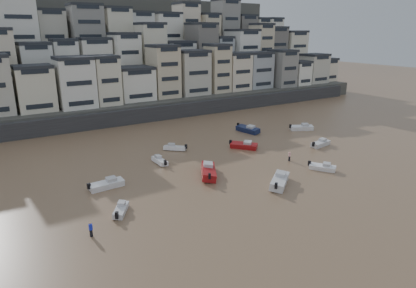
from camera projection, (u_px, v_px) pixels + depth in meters
ground at (329, 286)px, 32.11m from camera, size 400.00×400.00×0.00m
harbor_wall at (143, 115)px, 89.25m from camera, size 140.00×3.00×3.50m
hillside at (107, 57)px, 120.56m from camera, size 141.04×66.00×50.00m
boat_a at (280, 179)px, 52.73m from camera, size 6.44×5.71×1.78m
boat_b at (323, 167)px, 58.45m from camera, size 3.52×4.48×1.19m
boat_c at (208, 170)px, 56.10m from camera, size 5.32×7.07×1.87m
boat_d at (321, 143)px, 70.60m from camera, size 5.29×2.46×1.39m
boat_e at (244, 145)px, 69.08m from camera, size 4.79×5.37×1.48m
boat_f at (160, 160)px, 61.46m from camera, size 1.47×4.38×1.19m
boat_g at (302, 127)px, 81.83m from camera, size 5.72×4.09×1.50m
boat_h at (175, 147)px, 68.23m from camera, size 4.35×4.09×1.23m
boat_i at (248, 128)px, 80.18m from camera, size 2.98×6.46×1.69m
boat_j at (121, 209)px, 44.74m from camera, size 3.38×4.25×1.14m
boat_k at (107, 183)px, 51.72m from camera, size 5.37×2.08×1.44m
person_blue at (91, 229)px, 39.52m from camera, size 0.44×0.44×1.74m
person_pink at (289, 156)px, 62.54m from camera, size 0.44×0.44×1.74m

